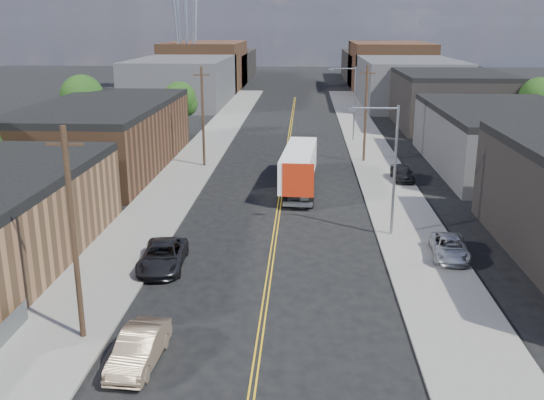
# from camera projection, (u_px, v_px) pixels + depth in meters

# --- Properties ---
(ground) EXTENTS (260.00, 260.00, 0.00)m
(ground) POSITION_uv_depth(u_px,v_px,m) (289.00, 140.00, 75.66)
(ground) COLOR black
(ground) RESTS_ON ground
(centerline) EXTENTS (0.32, 120.00, 0.01)m
(centerline) POSITION_uv_depth(u_px,v_px,m) (285.00, 168.00, 61.29)
(centerline) COLOR gold
(centerline) RESTS_ON ground
(sidewalk_left) EXTENTS (5.00, 140.00, 0.15)m
(sidewalk_left) POSITION_uv_depth(u_px,v_px,m) (192.00, 166.00, 61.76)
(sidewalk_left) COLOR slate
(sidewalk_left) RESTS_ON ground
(sidewalk_right) EXTENTS (5.00, 140.00, 0.15)m
(sidewalk_right) POSITION_uv_depth(u_px,v_px,m) (379.00, 168.00, 60.78)
(sidewalk_right) COLOR slate
(sidewalk_right) RESTS_ON ground
(warehouse_brown) EXTENTS (12.00, 26.00, 6.60)m
(warehouse_brown) POSITION_uv_depth(u_px,v_px,m) (104.00, 136.00, 60.34)
(warehouse_brown) COLOR #4C301E
(warehouse_brown) RESTS_ON ground
(industrial_right_b) EXTENTS (14.00, 24.00, 6.10)m
(industrial_right_b) POSITION_uv_depth(u_px,v_px,m) (506.00, 138.00, 60.25)
(industrial_right_b) COLOR #363639
(industrial_right_b) RESTS_ON ground
(industrial_right_c) EXTENTS (14.00, 22.00, 7.60)m
(industrial_right_c) POSITION_uv_depth(u_px,v_px,m) (448.00, 99.00, 84.95)
(industrial_right_c) COLOR black
(industrial_right_c) RESTS_ON ground
(skyline_left_a) EXTENTS (16.00, 30.00, 8.00)m
(skyline_left_a) POSITION_uv_depth(u_px,v_px,m) (183.00, 81.00, 109.09)
(skyline_left_a) COLOR #363639
(skyline_left_a) RESTS_ON ground
(skyline_right_a) EXTENTS (16.00, 30.00, 8.00)m
(skyline_right_a) POSITION_uv_depth(u_px,v_px,m) (407.00, 82.00, 107.02)
(skyline_right_a) COLOR #363639
(skyline_right_a) RESTS_ON ground
(skyline_left_b) EXTENTS (16.00, 26.00, 10.00)m
(skyline_left_b) POSITION_uv_depth(u_px,v_px,m) (205.00, 66.00, 132.76)
(skyline_left_b) COLOR #4C301E
(skyline_left_b) RESTS_ON ground
(skyline_right_b) EXTENTS (16.00, 26.00, 10.00)m
(skyline_right_b) POSITION_uv_depth(u_px,v_px,m) (389.00, 66.00, 130.69)
(skyline_right_b) COLOR #4C301E
(skyline_right_b) RESTS_ON ground
(skyline_left_c) EXTENTS (16.00, 40.00, 7.00)m
(skyline_left_c) POSITION_uv_depth(u_px,v_px,m) (218.00, 66.00, 152.34)
(skyline_left_c) COLOR black
(skyline_left_c) RESTS_ON ground
(skyline_right_c) EXTENTS (16.00, 40.00, 7.00)m
(skyline_right_c) POSITION_uv_depth(u_px,v_px,m) (378.00, 67.00, 150.27)
(skyline_right_c) COLOR black
(skyline_right_c) RESTS_ON ground
(streetlight_near) EXTENTS (3.39, 0.25, 9.00)m
(streetlight_near) POSITION_uv_depth(u_px,v_px,m) (389.00, 160.00, 40.24)
(streetlight_near) COLOR gray
(streetlight_near) RESTS_ON ground
(streetlight_far) EXTENTS (3.39, 0.25, 9.00)m
(streetlight_far) POSITION_uv_depth(u_px,v_px,m) (351.00, 98.00, 73.76)
(streetlight_far) COLOR gray
(streetlight_far) RESTS_ON ground
(utility_pole_left_near) EXTENTS (1.60, 0.26, 10.00)m
(utility_pole_left_near) POSITION_uv_depth(u_px,v_px,m) (73.00, 235.00, 26.74)
(utility_pole_left_near) COLOR black
(utility_pole_left_near) RESTS_ON ground
(utility_pole_left_far) EXTENTS (1.60, 0.26, 10.00)m
(utility_pole_left_far) POSITION_uv_depth(u_px,v_px,m) (203.00, 116.00, 60.27)
(utility_pole_left_far) COLOR black
(utility_pole_left_far) RESTS_ON ground
(utility_pole_right) EXTENTS (1.60, 0.26, 10.00)m
(utility_pole_right) POSITION_uv_depth(u_px,v_px,m) (366.00, 113.00, 62.29)
(utility_pole_right) COLOR black
(utility_pole_right) RESTS_ON ground
(tree_left_mid) EXTENTS (5.10, 5.04, 8.37)m
(tree_left_mid) POSITION_uv_depth(u_px,v_px,m) (83.00, 100.00, 70.56)
(tree_left_mid) COLOR black
(tree_left_mid) RESTS_ON ground
(tree_left_far) EXTENTS (4.35, 4.20, 6.97)m
(tree_left_far) POSITION_uv_depth(u_px,v_px,m) (180.00, 101.00, 77.01)
(tree_left_far) COLOR black
(tree_left_far) RESTS_ON ground
(tree_right_far) EXTENTS (4.85, 4.76, 7.91)m
(tree_right_far) POSITION_uv_depth(u_px,v_px,m) (539.00, 100.00, 72.64)
(tree_right_far) COLOR black
(tree_right_far) RESTS_ON ground
(semi_truck) EXTENTS (3.19, 14.55, 3.77)m
(semi_truck) POSITION_uv_depth(u_px,v_px,m) (299.00, 164.00, 53.51)
(semi_truck) COLOR silver
(semi_truck) RESTS_ON ground
(car_left_b) EXTENTS (1.90, 4.70, 1.52)m
(car_left_b) POSITION_uv_depth(u_px,v_px,m) (139.00, 348.00, 25.90)
(car_left_b) COLOR #897259
(car_left_b) RESTS_ON ground
(car_left_c) EXTENTS (2.84, 5.59, 1.51)m
(car_left_c) POSITION_uv_depth(u_px,v_px,m) (163.00, 256.00, 36.11)
(car_left_c) COLOR black
(car_left_c) RESTS_ON ground
(car_right_lot_a) EXTENTS (2.59, 4.82, 1.29)m
(car_right_lot_a) POSITION_uv_depth(u_px,v_px,m) (449.00, 247.00, 37.39)
(car_right_lot_a) COLOR #B1B4B7
(car_right_lot_a) RESTS_ON sidewalk_right
(car_right_lot_c) EXTENTS (1.97, 4.37, 1.46)m
(car_right_lot_c) POSITION_uv_depth(u_px,v_px,m) (402.00, 173.00, 55.64)
(car_right_lot_c) COLOR black
(car_right_lot_c) RESTS_ON sidewalk_right
(car_ahead_truck) EXTENTS (2.68, 5.18, 1.40)m
(car_ahead_truck) POSITION_uv_depth(u_px,v_px,m) (299.00, 168.00, 58.15)
(car_ahead_truck) COLOR black
(car_ahead_truck) RESTS_ON ground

